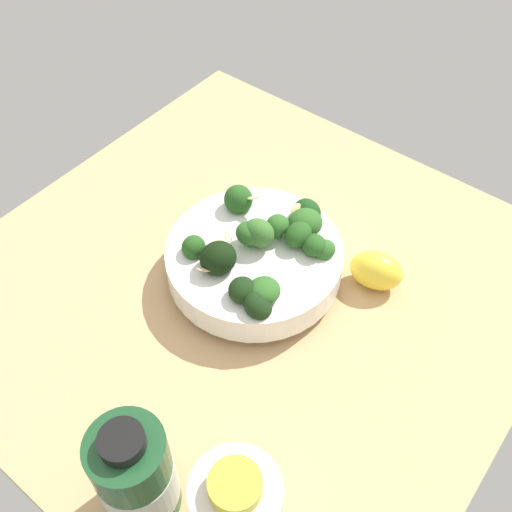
# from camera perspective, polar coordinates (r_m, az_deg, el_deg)

# --- Properties ---
(ground_plane) EXTENTS (0.66, 0.66, 0.04)m
(ground_plane) POSITION_cam_1_polar(r_m,az_deg,el_deg) (0.75, -0.77, -3.43)
(ground_plane) COLOR tan
(bowl_of_broccoli) EXTENTS (0.21, 0.21, 0.10)m
(bowl_of_broccoli) POSITION_cam_1_polar(r_m,az_deg,el_deg) (0.71, 0.15, -0.12)
(bowl_of_broccoli) COLOR white
(bowl_of_broccoli) RESTS_ON ground_plane
(lemon_wedge) EXTENTS (0.07, 0.06, 0.05)m
(lemon_wedge) POSITION_cam_1_polar(r_m,az_deg,el_deg) (0.73, 11.39, -1.36)
(lemon_wedge) COLOR yellow
(lemon_wedge) RESTS_ON ground_plane
(bottle_short) EXTENTS (0.07, 0.07, 0.14)m
(bottle_short) POSITION_cam_1_polar(r_m,az_deg,el_deg) (0.56, -11.34, -19.89)
(bottle_short) COLOR #194723
(bottle_short) RESTS_ON ground_plane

